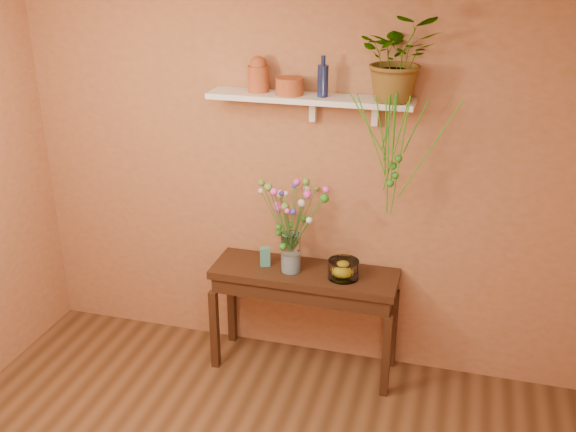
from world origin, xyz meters
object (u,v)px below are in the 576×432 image
object	(u,v)px
terracotta_jug	(258,75)
bouquet	(291,206)
sideboard	(304,285)
blue_bottle	(323,80)
glass_vase	(291,255)
spider_plant	(399,58)
glass_bowl	(343,270)

from	to	relation	value
terracotta_jug	bouquet	size ratio (longest dim) A/B	0.43
bouquet	sideboard	bearing A→B (deg)	16.33
blue_bottle	glass_vase	distance (m)	1.18
spider_plant	bouquet	world-z (taller)	spider_plant
sideboard	blue_bottle	size ratio (longest dim) A/B	5.03
glass_vase	bouquet	world-z (taller)	bouquet
blue_bottle	bouquet	bearing A→B (deg)	-147.12
spider_plant	terracotta_jug	bearing A→B (deg)	177.77
sideboard	spider_plant	world-z (taller)	spider_plant
glass_vase	bouquet	xyz separation A→B (m)	(0.00, 0.01, 0.35)
sideboard	spider_plant	distance (m)	1.63
spider_plant	glass_vase	size ratio (longest dim) A/B	1.86
glass_vase	terracotta_jug	bearing A→B (deg)	149.87
terracotta_jug	blue_bottle	size ratio (longest dim) A/B	0.90
spider_plant	glass_bowl	size ratio (longest dim) A/B	2.49
bouquet	glass_bowl	world-z (taller)	bouquet
glass_bowl	terracotta_jug	bearing A→B (deg)	166.47
blue_bottle	spider_plant	size ratio (longest dim) A/B	0.49
sideboard	glass_bowl	distance (m)	0.32
sideboard	glass_vase	bearing A→B (deg)	-160.76
spider_plant	bouquet	bearing A→B (deg)	-170.09
sideboard	glass_vase	distance (m)	0.25
glass_vase	bouquet	bearing A→B (deg)	67.70
sideboard	blue_bottle	bearing A→B (deg)	45.56
spider_plant	glass_vase	distance (m)	1.46
spider_plant	blue_bottle	bearing A→B (deg)	179.92
bouquet	spider_plant	bearing A→B (deg)	9.91
spider_plant	bouquet	distance (m)	1.15
glass_vase	spider_plant	bearing A→B (deg)	10.38
terracotta_jug	blue_bottle	distance (m)	0.43
spider_plant	glass_bowl	world-z (taller)	spider_plant
glass_vase	glass_bowl	xyz separation A→B (m)	(0.36, -0.00, -0.06)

